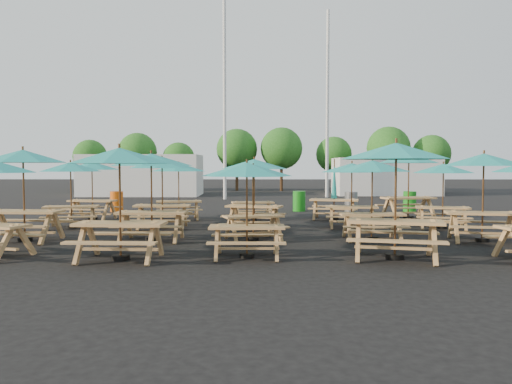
{
  "coord_description": "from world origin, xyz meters",
  "views": [
    {
      "loc": [
        0.14,
        -16.4,
        2.04
      ],
      "look_at": [
        0.0,
        1.5,
        1.1
      ],
      "focal_mm": 35.0,
      "sensor_mm": 36.0,
      "label": 1
    }
  ],
  "objects_px": {
    "picnic_unit_9": "(253,175)",
    "picnic_unit_19": "(409,162)",
    "waste_bin_0": "(117,201)",
    "picnic_unit_1": "(23,161)",
    "waste_bin_1": "(116,201)",
    "waste_bin_3": "(351,202)",
    "picnic_unit_12": "(396,157)",
    "picnic_unit_2": "(71,170)",
    "picnic_unit_5": "(151,164)",
    "picnic_unit_11": "(253,173)",
    "picnic_unit_7": "(179,170)",
    "picnic_unit_8": "(247,174)",
    "waste_bin_4": "(410,201)",
    "picnic_unit_3": "(92,169)",
    "picnic_unit_4": "(119,162)",
    "picnic_unit_17": "(484,164)",
    "waste_bin_2": "(299,201)",
    "picnic_unit_6": "(162,167)",
    "picnic_unit_15": "(334,195)",
    "picnic_unit_18": "(443,172)",
    "picnic_unit_10": "(254,168)",
    "picnic_unit_14": "(352,171)",
    "picnic_unit_13": "(372,170)"
  },
  "relations": [
    {
      "from": "picnic_unit_3",
      "to": "picnic_unit_12",
      "type": "height_order",
      "value": "picnic_unit_12"
    },
    {
      "from": "picnic_unit_3",
      "to": "waste_bin_3",
      "type": "distance_m",
      "value": 10.94
    },
    {
      "from": "picnic_unit_2",
      "to": "picnic_unit_11",
      "type": "bearing_deg",
      "value": 11.37
    },
    {
      "from": "picnic_unit_6",
      "to": "picnic_unit_15",
      "type": "height_order",
      "value": "picnic_unit_15"
    },
    {
      "from": "picnic_unit_17",
      "to": "waste_bin_3",
      "type": "bearing_deg",
      "value": 113.99
    },
    {
      "from": "waste_bin_0",
      "to": "picnic_unit_1",
      "type": "bearing_deg",
      "value": -89.82
    },
    {
      "from": "picnic_unit_4",
      "to": "picnic_unit_17",
      "type": "xyz_separation_m",
      "value": [
        9.01,
        2.7,
        -0.05
      ]
    },
    {
      "from": "picnic_unit_12",
      "to": "picnic_unit_15",
      "type": "xyz_separation_m",
      "value": [
        -0.12,
        8.11,
        -1.28
      ]
    },
    {
      "from": "picnic_unit_15",
      "to": "picnic_unit_9",
      "type": "bearing_deg",
      "value": -106.56
    },
    {
      "from": "picnic_unit_4",
      "to": "picnic_unit_6",
      "type": "height_order",
      "value": "picnic_unit_4"
    },
    {
      "from": "picnic_unit_2",
      "to": "waste_bin_3",
      "type": "height_order",
      "value": "picnic_unit_2"
    },
    {
      "from": "picnic_unit_5",
      "to": "picnic_unit_19",
      "type": "height_order",
      "value": "picnic_unit_19"
    },
    {
      "from": "picnic_unit_7",
      "to": "waste_bin_3",
      "type": "xyz_separation_m",
      "value": [
        7.09,
        3.15,
        -1.43
      ]
    },
    {
      "from": "picnic_unit_6",
      "to": "waste_bin_1",
      "type": "xyz_separation_m",
      "value": [
        -3.31,
        6.22,
        -1.56
      ]
    },
    {
      "from": "picnic_unit_2",
      "to": "waste_bin_2",
      "type": "bearing_deg",
      "value": 25.18
    },
    {
      "from": "picnic_unit_6",
      "to": "picnic_unit_18",
      "type": "bearing_deg",
      "value": -2.6
    },
    {
      "from": "waste_bin_1",
      "to": "waste_bin_3",
      "type": "bearing_deg",
      "value": -2.64
    },
    {
      "from": "picnic_unit_6",
      "to": "picnic_unit_18",
      "type": "height_order",
      "value": "picnic_unit_6"
    },
    {
      "from": "picnic_unit_9",
      "to": "picnic_unit_12",
      "type": "relative_size",
      "value": 0.86
    },
    {
      "from": "picnic_unit_7",
      "to": "picnic_unit_8",
      "type": "height_order",
      "value": "picnic_unit_7"
    },
    {
      "from": "picnic_unit_11",
      "to": "picnic_unit_17",
      "type": "bearing_deg",
      "value": -50.42
    },
    {
      "from": "picnic_unit_5",
      "to": "waste_bin_0",
      "type": "distance_m",
      "value": 9.48
    },
    {
      "from": "picnic_unit_17",
      "to": "picnic_unit_5",
      "type": "bearing_deg",
      "value": -169.47
    },
    {
      "from": "picnic_unit_10",
      "to": "picnic_unit_18",
      "type": "xyz_separation_m",
      "value": [
        6.13,
        0.1,
        -0.13
      ]
    },
    {
      "from": "picnic_unit_7",
      "to": "picnic_unit_15",
      "type": "distance_m",
      "value": 5.97
    },
    {
      "from": "picnic_unit_1",
      "to": "waste_bin_0",
      "type": "bearing_deg",
      "value": 93.37
    },
    {
      "from": "picnic_unit_7",
      "to": "picnic_unit_15",
      "type": "bearing_deg",
      "value": -9.91
    },
    {
      "from": "picnic_unit_14",
      "to": "waste_bin_0",
      "type": "relative_size",
      "value": 2.48
    },
    {
      "from": "picnic_unit_5",
      "to": "picnic_unit_11",
      "type": "height_order",
      "value": "picnic_unit_5"
    },
    {
      "from": "picnic_unit_17",
      "to": "waste_bin_0",
      "type": "distance_m",
      "value": 15.25
    },
    {
      "from": "picnic_unit_3",
      "to": "picnic_unit_7",
      "type": "xyz_separation_m",
      "value": [
        3.3,
        -0.05,
        -0.06
      ]
    },
    {
      "from": "picnic_unit_10",
      "to": "picnic_unit_17",
      "type": "bearing_deg",
      "value": -8.05
    },
    {
      "from": "picnic_unit_19",
      "to": "waste_bin_4",
      "type": "height_order",
      "value": "picnic_unit_19"
    },
    {
      "from": "picnic_unit_12",
      "to": "waste_bin_0",
      "type": "relative_size",
      "value": 3.21
    },
    {
      "from": "picnic_unit_11",
      "to": "waste_bin_4",
      "type": "relative_size",
      "value": 2.43
    },
    {
      "from": "picnic_unit_2",
      "to": "picnic_unit_9",
      "type": "distance_m",
      "value": 6.55
    },
    {
      "from": "picnic_unit_4",
      "to": "picnic_unit_9",
      "type": "bearing_deg",
      "value": 47.9
    },
    {
      "from": "picnic_unit_4",
      "to": "picnic_unit_9",
      "type": "xyz_separation_m",
      "value": [
        2.83,
        2.89,
        -0.34
      ]
    },
    {
      "from": "picnic_unit_13",
      "to": "picnic_unit_18",
      "type": "height_order",
      "value": "picnic_unit_13"
    },
    {
      "from": "picnic_unit_12",
      "to": "picnic_unit_9",
      "type": "bearing_deg",
      "value": 151.52
    },
    {
      "from": "picnic_unit_10",
      "to": "picnic_unit_17",
      "type": "distance_m",
      "value": 6.74
    },
    {
      "from": "picnic_unit_1",
      "to": "picnic_unit_4",
      "type": "distance_m",
      "value": 4.28
    },
    {
      "from": "picnic_unit_9",
      "to": "waste_bin_1",
      "type": "bearing_deg",
      "value": 106.49
    },
    {
      "from": "picnic_unit_3",
      "to": "waste_bin_4",
      "type": "height_order",
      "value": "picnic_unit_3"
    },
    {
      "from": "waste_bin_3",
      "to": "waste_bin_4",
      "type": "distance_m",
      "value": 2.69
    },
    {
      "from": "picnic_unit_1",
      "to": "waste_bin_1",
      "type": "height_order",
      "value": "picnic_unit_1"
    },
    {
      "from": "picnic_unit_18",
      "to": "picnic_unit_3",
      "type": "bearing_deg",
      "value": -177.66
    },
    {
      "from": "picnic_unit_9",
      "to": "picnic_unit_19",
      "type": "bearing_deg",
      "value": 24.23
    },
    {
      "from": "picnic_unit_14",
      "to": "picnic_unit_15",
      "type": "xyz_separation_m",
      "value": [
        -0.19,
        2.59,
        -0.92
      ]
    },
    {
      "from": "picnic_unit_10",
      "to": "picnic_unit_12",
      "type": "relative_size",
      "value": 0.92
    }
  ]
}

